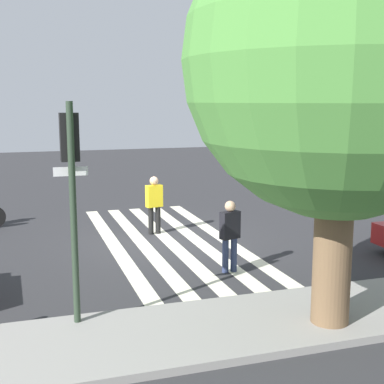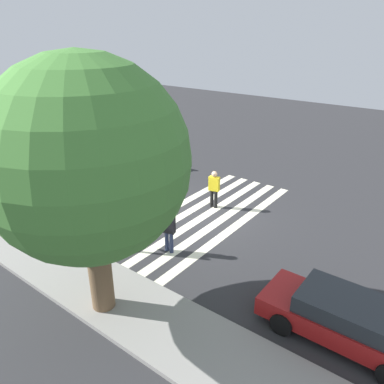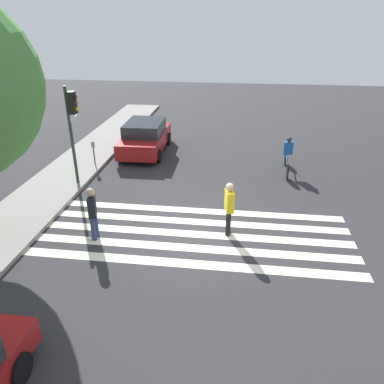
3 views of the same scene
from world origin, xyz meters
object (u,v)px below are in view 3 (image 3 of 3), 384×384
object	(u,v)px
parking_meter	(93,148)
car_parked_silver_sedan	(145,137)
pedestrian_child_with_backpack	(229,206)
cyclist_near_curb	(288,154)
traffic_light	(72,118)
pedestrian_adult_yellow_jacket	(92,211)

from	to	relation	value
parking_meter	car_parked_silver_sedan	size ratio (longest dim) A/B	0.28
pedestrian_child_with_backpack	cyclist_near_curb	world-z (taller)	pedestrian_child_with_backpack
traffic_light	cyclist_near_curb	distance (m)	9.21
pedestrian_child_with_backpack	car_parked_silver_sedan	bearing A→B (deg)	-161.80
traffic_light	cyclist_near_curb	world-z (taller)	traffic_light
traffic_light	pedestrian_child_with_backpack	world-z (taller)	traffic_light
parking_meter	pedestrian_adult_yellow_jacket	bearing A→B (deg)	-159.40
parking_meter	cyclist_near_curb	distance (m)	8.82
traffic_light	car_parked_silver_sedan	size ratio (longest dim) A/B	0.90
pedestrian_adult_yellow_jacket	cyclist_near_curb	distance (m)	9.19
parking_meter	pedestrian_child_with_backpack	xyz separation A→B (m)	(-5.16, -6.42, 0.08)
pedestrian_child_with_backpack	cyclist_near_curb	bearing A→B (deg)	143.97
parking_meter	pedestrian_adult_yellow_jacket	xyz separation A→B (m)	(-5.97, -2.25, 0.05)
parking_meter	car_parked_silver_sedan	distance (m)	3.00
traffic_light	car_parked_silver_sedan	xyz separation A→B (m)	(4.49, -1.66, -2.04)
pedestrian_child_with_backpack	cyclist_near_curb	xyz separation A→B (m)	(5.63, -2.38, -0.14)
pedestrian_child_with_backpack	pedestrian_adult_yellow_jacket	xyz separation A→B (m)	(-0.81, 4.17, -0.03)
traffic_light	pedestrian_adult_yellow_jacket	bearing A→B (deg)	-151.85
traffic_light	car_parked_silver_sedan	bearing A→B (deg)	-20.30
pedestrian_child_with_backpack	pedestrian_adult_yellow_jacket	distance (m)	4.25
pedestrian_adult_yellow_jacket	traffic_light	bearing A→B (deg)	11.57
traffic_light	parking_meter	bearing A→B (deg)	5.23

